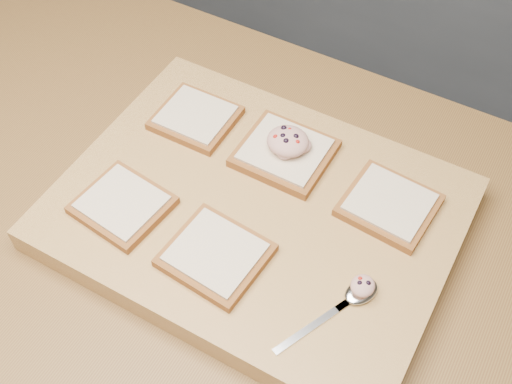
% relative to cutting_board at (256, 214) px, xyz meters
% --- Properties ---
extents(cutting_board, '(0.52, 0.40, 0.04)m').
position_rel_cutting_board_xyz_m(cutting_board, '(0.00, 0.00, 0.00)').
color(cutting_board, tan).
rests_on(cutting_board, island_counter).
extents(bread_far_left, '(0.11, 0.10, 0.02)m').
position_rel_cutting_board_xyz_m(bread_far_left, '(-0.15, 0.09, 0.03)').
color(bread_far_left, brown).
rests_on(bread_far_left, cutting_board).
extents(bread_far_center, '(0.13, 0.12, 0.02)m').
position_rel_cutting_board_xyz_m(bread_far_center, '(-0.01, 0.09, 0.03)').
color(bread_far_center, brown).
rests_on(bread_far_center, cutting_board).
extents(bread_far_right, '(0.12, 0.11, 0.02)m').
position_rel_cutting_board_xyz_m(bread_far_right, '(0.16, 0.08, 0.03)').
color(bread_far_right, brown).
rests_on(bread_far_right, cutting_board).
extents(bread_near_left, '(0.12, 0.11, 0.02)m').
position_rel_cutting_board_xyz_m(bread_near_left, '(-0.15, -0.09, 0.03)').
color(bread_near_left, brown).
rests_on(bread_near_left, cutting_board).
extents(bread_near_center, '(0.13, 0.12, 0.02)m').
position_rel_cutting_board_xyz_m(bread_near_center, '(-0.00, -0.10, 0.03)').
color(bread_near_center, brown).
rests_on(bread_near_center, cutting_board).
extents(tuna_salad_dollop, '(0.06, 0.06, 0.03)m').
position_rel_cutting_board_xyz_m(tuna_salad_dollop, '(-0.00, 0.10, 0.05)').
color(tuna_salad_dollop, '#D9998B').
rests_on(tuna_salad_dollop, bread_far_center).
extents(spoon, '(0.08, 0.15, 0.01)m').
position_rel_cutting_board_xyz_m(spoon, '(0.17, -0.06, 0.03)').
color(spoon, silver).
rests_on(spoon, cutting_board).
extents(spoon_salad, '(0.03, 0.03, 0.02)m').
position_rel_cutting_board_xyz_m(spoon_salad, '(0.18, -0.05, 0.04)').
color(spoon_salad, '#D9998B').
rests_on(spoon_salad, spoon).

